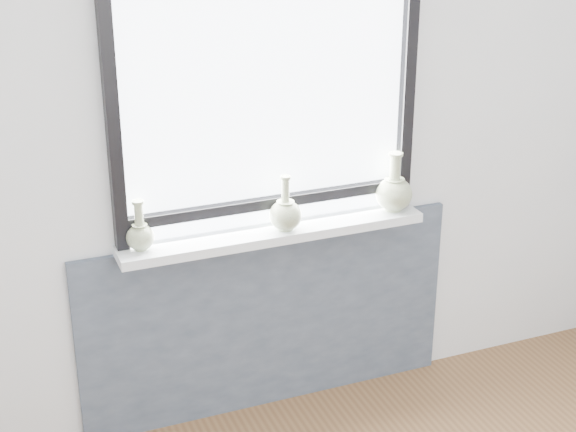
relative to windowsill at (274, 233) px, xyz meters
name	(u,v)px	position (x,y,z in m)	size (l,w,h in m)	color
back_wall	(264,130)	(0.00, 0.10, 0.42)	(3.60, 0.02, 2.60)	silver
apron_panel	(269,320)	(0.00, 0.07, -0.45)	(1.70, 0.03, 0.86)	#51596B
windowsill	(274,233)	(0.00, 0.00, 0.00)	(1.32, 0.18, 0.04)	silver
window	(267,99)	(0.00, 0.06, 0.56)	(1.30, 0.06, 1.05)	black
vase_a	(140,234)	(-0.56, 0.01, 0.08)	(0.11, 0.11, 0.21)	#A3B087
vase_b	(285,213)	(0.04, -0.02, 0.09)	(0.14, 0.14, 0.24)	#A3B087
vase_c	(394,192)	(0.56, 0.00, 0.11)	(0.16, 0.16, 0.26)	#A3B087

